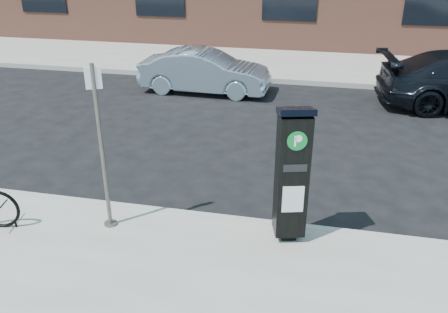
# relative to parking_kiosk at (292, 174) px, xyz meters

# --- Properties ---
(ground) EXTENTS (120.00, 120.00, 0.00)m
(ground) POSITION_rel_parking_kiosk_xyz_m (-1.17, 0.35, -1.19)
(ground) COLOR black
(ground) RESTS_ON ground
(sidewalk_far) EXTENTS (60.00, 12.00, 0.15)m
(sidewalk_far) POSITION_rel_parking_kiosk_xyz_m (-1.17, 14.35, -1.11)
(sidewalk_far) COLOR gray
(sidewalk_far) RESTS_ON ground
(curb_near) EXTENTS (60.00, 0.12, 0.16)m
(curb_near) POSITION_rel_parking_kiosk_xyz_m (-1.17, 0.33, -1.11)
(curb_near) COLOR #9E9B93
(curb_near) RESTS_ON ground
(curb_far) EXTENTS (60.00, 0.12, 0.16)m
(curb_far) POSITION_rel_parking_kiosk_xyz_m (-1.17, 8.37, -1.11)
(curb_far) COLOR #9E9B93
(curb_far) RESTS_ON ground
(parking_kiosk) EXTENTS (0.56, 0.52, 2.03)m
(parking_kiosk) POSITION_rel_parking_kiosk_xyz_m (0.00, 0.00, 0.00)
(parking_kiosk) COLOR black
(parking_kiosk) RESTS_ON sidewalk_near
(sign_pole) EXTENTS (0.21, 0.20, 2.49)m
(sign_pole) POSITION_rel_parking_kiosk_xyz_m (-2.67, -0.24, 0.20)
(sign_pole) COLOR #4C4943
(sign_pole) RESTS_ON sidewalk_near
(car_silver) EXTENTS (3.72, 1.38, 1.22)m
(car_silver) POSITION_rel_parking_kiosk_xyz_m (-3.04, 7.04, -0.58)
(car_silver) COLOR #9DB4C7
(car_silver) RESTS_ON ground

